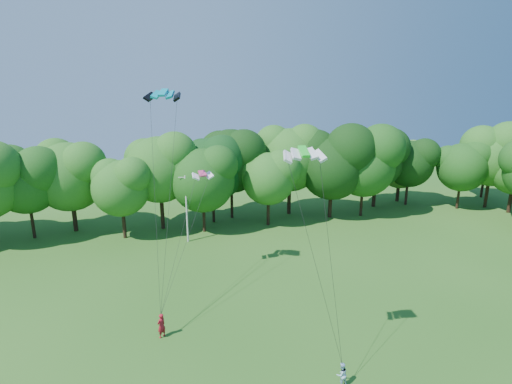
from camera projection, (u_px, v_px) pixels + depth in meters
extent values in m
cylinder|color=beige|center=(187.00, 209.00, 47.01)|extent=(0.20, 0.20, 8.11)
cube|color=beige|center=(185.00, 177.00, 46.01)|extent=(1.56, 0.59, 0.08)
imported|color=maroon|center=(161.00, 326.00, 29.56)|extent=(0.84, 0.80, 1.92)
imported|color=#B1DAF6|center=(342.00, 374.00, 24.83)|extent=(0.84, 0.70, 1.57)
cube|color=#058AA1|center=(163.00, 93.00, 32.70)|extent=(3.13, 2.21, 0.65)
cube|color=#20D62B|center=(304.00, 151.00, 22.73)|extent=(2.46, 1.25, 0.56)
cube|color=#CC386D|center=(202.00, 173.00, 36.85)|extent=(2.03, 1.17, 0.46)
cylinder|color=black|center=(213.00, 205.00, 54.37)|extent=(0.43, 0.43, 4.69)
ellipsoid|color=#0E3411|center=(212.00, 161.00, 52.77)|extent=(9.38, 9.38, 10.23)
cylinder|color=#352715|center=(398.00, 190.00, 64.29)|extent=(0.47, 0.47, 3.82)
ellipsoid|color=#37671F|center=(401.00, 159.00, 62.99)|extent=(7.64, 7.64, 8.33)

